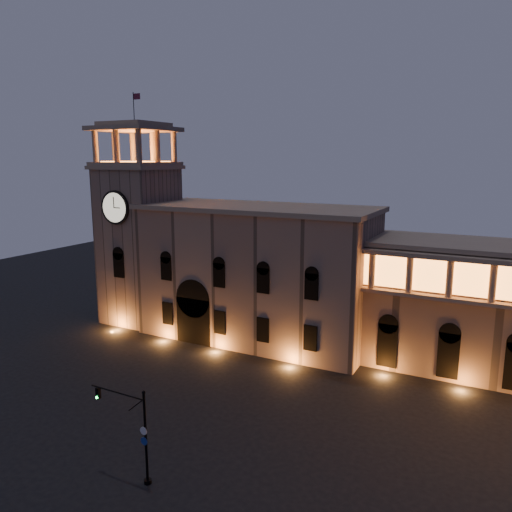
# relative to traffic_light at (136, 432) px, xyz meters

# --- Properties ---
(ground) EXTENTS (160.00, 160.00, 0.00)m
(ground) POSITION_rel_traffic_light_xyz_m (-4.11, 9.04, -3.86)
(ground) COLOR black
(ground) RESTS_ON ground
(government_building) EXTENTS (30.80, 12.80, 17.60)m
(government_building) POSITION_rel_traffic_light_xyz_m (-6.18, 30.97, 4.91)
(government_building) COLOR #8F715D
(government_building) RESTS_ON ground
(clock_tower) EXTENTS (9.80, 9.80, 32.40)m
(clock_tower) POSITION_rel_traffic_light_xyz_m (-24.61, 30.02, 8.64)
(clock_tower) COLOR #8F715D
(clock_tower) RESTS_ON ground
(traffic_light) EXTENTS (5.36, 0.57, 7.35)m
(traffic_light) POSITION_rel_traffic_light_xyz_m (0.00, 0.00, 0.00)
(traffic_light) COLOR black
(traffic_light) RESTS_ON ground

